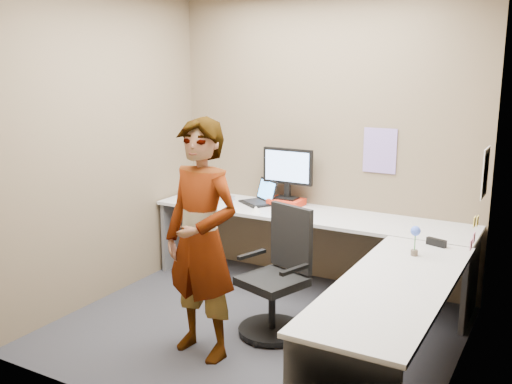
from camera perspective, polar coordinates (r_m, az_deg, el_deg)
The scene contains 20 objects.
ground at distance 4.64m, azimuth -0.10°, elevation -13.53°, with size 3.00×3.00×0.00m, color #232328.
wall_back at distance 5.39m, azimuth 6.73°, elevation 5.09°, with size 3.00×3.00×0.00m, color brown.
wall_right at distance 3.74m, azimuth 20.36°, elevation 1.10°, with size 2.70×2.70×0.00m, color brown.
wall_left at distance 5.12m, azimuth -14.92°, elevation 4.38°, with size 2.70×2.70×0.00m, color brown.
desk at distance 4.57m, azimuth 7.11°, elevation -6.10°, with size 2.98×2.58×0.73m.
paper_ream at distance 5.47m, azimuth 3.06°, elevation -1.00°, with size 0.32×0.23×0.06m, color red.
monitor at distance 5.42m, azimuth 3.18°, elevation 2.30°, with size 0.51×0.15×0.48m.
laptop at distance 5.53m, azimuth 0.50°, elevation -0.54°, with size 0.42×0.40×0.23m.
trackball_mouse at distance 5.66m, azimuth -2.86°, elevation -0.59°, with size 0.12×0.08×0.07m.
origami at distance 5.19m, azimuth -0.01°, elevation -1.75°, with size 0.10×0.10×0.06m, color white.
stapler at distance 4.45m, azimuth 17.59°, elevation -4.82°, with size 0.15×0.04×0.06m, color black.
flower at distance 4.16m, azimuth 15.64°, elevation -4.26°, with size 0.07×0.07×0.22m.
calendar_purple at distance 5.20m, azimuth 12.28°, elevation 4.06°, with size 0.30×0.01×0.40m, color #846BB7.
calendar_white at distance 4.64m, azimuth 21.96°, elevation 1.80°, with size 0.01×0.28×0.38m, color white.
sticky_note_a at distance 4.36m, azimuth 21.01°, elevation -2.81°, with size 0.01×0.07×0.07m, color #F2E059.
sticky_note_b at distance 4.44m, azimuth 20.98°, elevation -4.27°, with size 0.01×0.07×0.07m, color pink.
sticky_note_c at distance 4.33m, azimuth 20.71°, elevation -4.94°, with size 0.01×0.07×0.07m, color pink.
sticky_note_d at distance 4.51m, azimuth 21.27°, elevation -2.72°, with size 0.01×0.07×0.07m, color #F2E059.
office_chair at distance 4.44m, azimuth 2.18°, elevation -9.16°, with size 0.56×0.55×0.98m.
person at distance 4.00m, azimuth -5.47°, elevation -4.82°, with size 0.62×0.41×1.70m, color #999399.
Camera 1 is at (2.05, -3.63, 2.04)m, focal length 40.00 mm.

